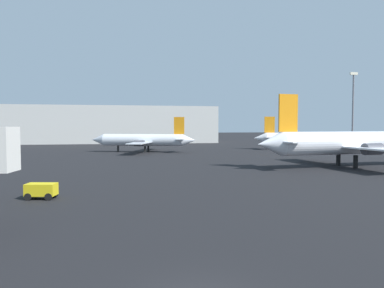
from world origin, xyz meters
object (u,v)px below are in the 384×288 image
airplane_far_left (316,138)px  light_mast_right (353,105)px  baggage_cart (41,190)px  airplane_on_taxiway (352,143)px  airplane_far_right (144,140)px

airplane_far_left → light_mast_right: 24.63m
baggage_cart → light_mast_right: light_mast_right is taller
airplane_far_left → light_mast_right: bearing=45.2°
airplane_far_left → light_mast_right: (19.10, 12.34, 9.46)m
airplane_on_taxiway → baggage_cart: airplane_on_taxiway is taller
baggage_cart → light_mast_right: size_ratio=0.12×
airplane_on_taxiway → baggage_cart: 43.34m
airplane_far_left → airplane_far_right: (-43.99, -0.99, -0.06)m
airplane_on_taxiway → airplane_far_right: airplane_on_taxiway is taller
airplane_far_right → light_mast_right: light_mast_right is taller
airplane_far_left → baggage_cart: airplane_far_left is taller
airplane_on_taxiway → light_mast_right: light_mast_right is taller
airplane_on_taxiway → airplane_far_left: bearing=61.6°
airplane_far_left → airplane_on_taxiway: bearing=-100.0°
airplane_on_taxiway → airplane_far_right: 45.69m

